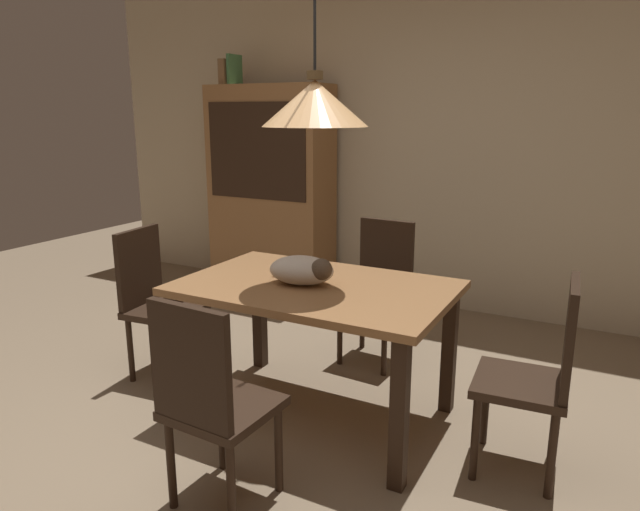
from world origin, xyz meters
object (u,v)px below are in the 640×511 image
chair_left_side (155,296)px  hutch_bookcase (271,195)px  chair_near_front (210,398)px  cat_sleeping (303,270)px  chair_right_side (540,370)px  book_brown_thick (229,72)px  dining_table (315,303)px  book_green_slim (235,70)px  pendant_lamp (315,103)px  chair_far_back (379,284)px

chair_left_side → hutch_bookcase: size_ratio=0.50×
chair_near_front → cat_sleeping: size_ratio=2.32×
chair_right_side → book_brown_thick: bearing=148.6°
chair_right_side → dining_table: bearing=-179.7°
cat_sleeping → book_brown_thick: 2.82m
book_green_slim → chair_near_front: bearing=-56.5°
cat_sleeping → book_brown_thick: (-1.80, 1.85, 1.13)m
chair_left_side → pendant_lamp: size_ratio=0.72×
cat_sleeping → chair_far_back: bearing=86.4°
hutch_bookcase → book_green_slim: size_ratio=7.12×
chair_far_back → pendant_lamp: pendant_lamp is taller
cat_sleeping → book_brown_thick: size_ratio=1.67×
chair_near_front → hutch_bookcase: (-1.43, 2.70, 0.38)m
pendant_lamp → book_green_slim: 2.58m
chair_far_back → book_green_slim: (-1.80, 0.94, 1.47)m
pendant_lamp → book_brown_thick: 2.62m
hutch_bookcase → book_brown_thick: size_ratio=7.71×
book_green_slim → chair_right_side: bearing=-31.9°
book_brown_thick → cat_sleeping: bearing=-45.9°
cat_sleeping → pendant_lamp: (0.05, 0.03, 0.84)m
dining_table → book_green_slim: bearing=134.5°
dining_table → pendant_lamp: size_ratio=1.08×
dining_table → chair_right_side: (1.13, 0.01, -0.14)m
book_brown_thick → chair_left_side: bearing=-68.4°
dining_table → chair_right_side: 1.14m
chair_left_side → hutch_bookcase: 1.89m
cat_sleeping → hutch_bookcase: (-1.38, 1.85, 0.06)m
book_green_slim → dining_table: bearing=-45.5°
cat_sleeping → chair_right_side: bearing=1.9°
pendant_lamp → book_green_slim: pendant_lamp is taller
chair_left_side → book_brown_thick: book_brown_thick is taller
dining_table → chair_far_back: size_ratio=1.51×
dining_table → hutch_bookcase: bearing=128.2°
chair_near_front → hutch_bookcase: hutch_bookcase is taller
chair_far_back → chair_left_side: (-1.13, -0.89, 0.00)m
chair_right_side → cat_sleeping: size_ratio=2.32×
chair_near_front → hutch_bookcase: 3.08m
book_brown_thick → chair_far_back: bearing=-26.9°
chair_left_side → pendant_lamp: (1.13, 0.01, 1.15)m
chair_far_back → chair_right_side: (1.12, -0.87, 0.00)m
chair_left_side → book_green_slim: 2.44m
chair_right_side → pendant_lamp: (-1.13, -0.01, 1.15)m
cat_sleeping → book_green_slim: book_green_slim is taller
pendant_lamp → book_brown_thick: size_ratio=5.42×
cat_sleeping → pendant_lamp: pendant_lamp is taller
cat_sleeping → hutch_bookcase: size_ratio=0.22×
chair_far_back → pendant_lamp: size_ratio=0.72×
chair_right_side → cat_sleeping: 1.22m
chair_right_side → cat_sleeping: bearing=-178.1°
chair_left_side → hutch_bookcase: bearing=99.5°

